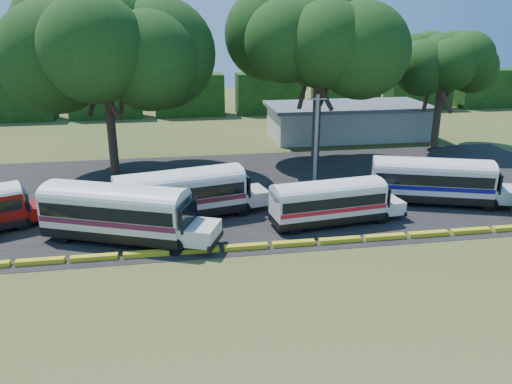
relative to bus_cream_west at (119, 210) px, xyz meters
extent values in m
plane|color=#314316|center=(6.15, -3.57, -2.09)|extent=(160.00, 160.00, 0.00)
cube|color=black|center=(7.15, 8.43, -2.08)|extent=(64.00, 24.00, 0.02)
cube|color=yellow|center=(-4.35, -2.57, -1.94)|extent=(2.70, 0.45, 0.30)
cube|color=yellow|center=(-1.35, -2.57, -1.94)|extent=(2.70, 0.45, 0.30)
cube|color=yellow|center=(1.65, -2.57, -1.94)|extent=(2.70, 0.45, 0.30)
cube|color=yellow|center=(4.65, -2.57, -1.94)|extent=(2.70, 0.45, 0.30)
cube|color=yellow|center=(7.65, -2.57, -1.94)|extent=(2.70, 0.45, 0.30)
cube|color=yellow|center=(10.65, -2.57, -1.94)|extent=(2.70, 0.45, 0.30)
cube|color=yellow|center=(13.65, -2.57, -1.94)|extent=(2.70, 0.45, 0.30)
cube|color=yellow|center=(16.65, -2.57, -1.94)|extent=(2.70, 0.45, 0.30)
cube|color=yellow|center=(19.65, -2.57, -1.94)|extent=(2.70, 0.45, 0.30)
cube|color=yellow|center=(22.65, -2.57, -1.94)|extent=(2.70, 0.45, 0.30)
cube|color=yellow|center=(25.65, -2.57, -1.94)|extent=(2.70, 0.45, 0.30)
cube|color=#BCB8AC|center=(24.15, 26.43, -0.29)|extent=(18.00, 8.00, 3.60)
cube|color=#53555A|center=(24.15, 26.43, 1.71)|extent=(19.00, 9.00, 0.40)
cube|color=black|center=(-17.85, 44.43, 0.91)|extent=(10.00, 4.00, 6.00)
cube|color=black|center=(-5.85, 44.43, 0.91)|extent=(10.00, 4.00, 6.00)
cube|color=black|center=(6.15, 44.43, 0.91)|extent=(10.00, 4.00, 6.00)
cube|color=black|center=(18.15, 44.43, 0.91)|extent=(10.00, 4.00, 6.00)
cube|color=black|center=(30.15, 44.43, 0.91)|extent=(10.00, 4.00, 6.00)
cube|color=black|center=(42.15, 44.43, 0.91)|extent=(10.00, 4.00, 6.00)
cube|color=black|center=(54.15, 44.43, 0.91)|extent=(10.00, 4.00, 6.00)
cylinder|color=black|center=(-6.57, 2.79, -1.61)|extent=(0.97, 0.62, 0.95)
cylinder|color=black|center=(-7.37, 4.65, -1.61)|extent=(0.97, 0.62, 0.95)
cube|color=maroon|center=(-6.02, 4.13, -1.19)|extent=(2.39, 2.58, 0.90)
cube|color=black|center=(-6.56, 3.89, -0.27)|extent=(0.99, 2.05, 1.30)
cube|color=black|center=(-5.28, 4.45, -1.57)|extent=(1.08, 2.19, 0.28)
cylinder|color=black|center=(3.35, -2.65, -1.53)|extent=(1.15, 0.71, 1.11)
cylinder|color=black|center=(4.25, -0.45, -1.53)|extent=(1.15, 0.71, 1.11)
cylinder|color=black|center=(-3.67, 0.21, -1.53)|extent=(1.15, 0.71, 1.11)
cylinder|color=black|center=(-2.77, 2.42, -1.53)|extent=(1.15, 0.71, 1.11)
cube|color=black|center=(-0.23, 0.09, -1.36)|extent=(9.51, 6.03, 0.61)
cube|color=#ECE6CC|center=(-0.23, 0.09, -0.04)|extent=(9.51, 6.03, 2.04)
cube|color=black|center=(-0.23, 0.09, 0.20)|extent=(9.20, 5.96, 0.86)
cube|color=maroon|center=(-0.23, 0.09, -0.45)|extent=(9.45, 6.04, 0.33)
ellipsoid|color=white|center=(-0.23, 0.09, 0.98)|extent=(9.51, 6.03, 1.25)
cube|color=#ECE6CC|center=(4.93, -2.01, -1.03)|extent=(2.78, 3.03, 1.06)
cube|color=black|center=(4.28, -1.75, 0.06)|extent=(1.12, 2.44, 1.53)
cube|color=black|center=(5.81, -2.37, -1.47)|extent=(1.22, 2.60, 0.33)
cube|color=black|center=(-4.40, 1.80, -1.47)|extent=(1.22, 2.60, 0.33)
cylinder|color=black|center=(8.23, 2.93, -1.55)|extent=(1.12, 0.54, 1.08)
cylinder|color=black|center=(7.70, 5.19, -1.55)|extent=(1.12, 0.54, 1.08)
cylinder|color=black|center=(1.06, 1.28, -1.55)|extent=(1.12, 0.54, 1.08)
cylinder|color=black|center=(0.54, 3.53, -1.55)|extent=(1.12, 0.54, 1.08)
cube|color=black|center=(3.85, 3.11, -1.38)|extent=(9.25, 4.63, 0.60)
cube|color=beige|center=(3.85, 3.11, -0.10)|extent=(9.25, 4.63, 1.98)
cube|color=black|center=(3.85, 3.11, 0.14)|extent=(8.92, 4.61, 0.83)
cube|color=#5A171E|center=(3.85, 3.11, -0.50)|extent=(9.18, 4.65, 0.32)
ellipsoid|color=white|center=(3.85, 3.11, 0.89)|extent=(9.25, 4.63, 1.22)
cube|color=beige|center=(9.12, 4.33, -1.06)|extent=(2.43, 2.76, 1.03)
cube|color=black|center=(8.46, 4.17, 0.00)|extent=(0.72, 2.46, 1.48)
cube|color=black|center=(10.02, 4.53, -1.49)|extent=(0.79, 2.63, 0.32)
cube|color=black|center=(-0.42, 2.12, -1.49)|extent=(0.79, 2.63, 0.32)
cylinder|color=black|center=(17.49, -0.08, -1.62)|extent=(0.97, 0.38, 0.94)
cylinder|color=black|center=(17.24, 1.92, -1.62)|extent=(0.97, 0.38, 0.94)
cylinder|color=black|center=(11.15, -0.89, -1.62)|extent=(0.97, 0.38, 0.94)
cylinder|color=black|center=(10.90, 1.10, -1.62)|extent=(0.97, 0.38, 0.94)
cube|color=black|center=(13.73, 0.45, -1.48)|extent=(7.94, 3.31, 0.52)
cube|color=silver|center=(13.73, 0.45, -0.36)|extent=(7.94, 3.31, 1.72)
cube|color=black|center=(13.73, 0.45, -0.16)|extent=(7.64, 3.33, 0.72)
cube|color=red|center=(13.73, 0.45, -0.71)|extent=(7.87, 3.34, 0.28)
ellipsoid|color=white|center=(13.73, 0.45, 0.50)|extent=(7.94, 3.31, 1.06)
cube|color=silver|center=(18.39, 1.05, -1.19)|extent=(1.94, 2.27, 0.89)
cube|color=black|center=(17.80, 0.97, -0.28)|extent=(0.41, 2.16, 1.29)
cube|color=black|center=(19.18, 1.15, -1.57)|extent=(0.46, 2.30, 0.28)
cube|color=black|center=(9.95, -0.03, -1.57)|extent=(0.46, 2.30, 0.28)
cylinder|color=black|center=(26.30, 0.90, -1.56)|extent=(1.10, 0.62, 1.06)
cylinder|color=black|center=(27.03, 3.05, -1.56)|extent=(1.10, 0.62, 1.06)
cylinder|color=black|center=(19.45, 3.20, -1.56)|extent=(1.10, 0.62, 1.06)
cylinder|color=black|center=(20.17, 5.36, -1.56)|extent=(1.10, 0.62, 1.06)
cube|color=black|center=(22.73, 3.30, -1.40)|extent=(9.11, 5.30, 0.58)
cube|color=silver|center=(22.73, 3.30, -0.14)|extent=(9.11, 5.30, 1.95)
cube|color=black|center=(22.73, 3.30, 0.10)|extent=(8.80, 5.25, 0.82)
cube|color=#0C0B72|center=(22.73, 3.30, -0.52)|extent=(9.04, 5.31, 0.32)
ellipsoid|color=white|center=(22.73, 3.30, 0.84)|extent=(9.11, 5.30, 1.20)
cube|color=silver|center=(27.77, 1.60, -1.08)|extent=(2.56, 2.83, 1.01)
cube|color=black|center=(27.14, 1.82, -0.04)|extent=(0.93, 2.37, 1.46)
cube|color=black|center=(18.65, 4.67, -1.50)|extent=(1.01, 2.53, 0.32)
cylinder|color=#3D321E|center=(-1.92, 15.75, 1.93)|extent=(0.80, 0.80, 8.03)
cylinder|color=#3D321E|center=(-0.70, 16.19, 5.37)|extent=(1.40, 2.87, 4.57)
cylinder|color=#3D321E|center=(-2.92, 16.58, 5.37)|extent=(2.19, 2.50, 4.57)
cylinder|color=#3D321E|center=(-2.15, 14.47, 5.37)|extent=(2.92, 0.94, 4.57)
ellipsoid|color=black|center=(-1.92, 15.75, 9.60)|extent=(13.10, 13.10, 9.61)
cylinder|color=#3D321E|center=(17.40, 16.45, 1.98)|extent=(0.80, 0.80, 8.14)
cylinder|color=#3D321E|center=(18.63, 16.90, 5.47)|extent=(1.41, 2.90, 4.63)
cylinder|color=#3D321E|center=(16.41, 17.29, 5.47)|extent=(2.22, 2.52, 4.63)
cylinder|color=#3D321E|center=(17.18, 15.17, 5.47)|extent=(2.96, 0.94, 4.63)
ellipsoid|color=black|center=(17.40, 16.45, 9.75)|extent=(12.49, 12.49, 9.16)
cylinder|color=#3D321E|center=(32.13, 20.09, 1.00)|extent=(0.80, 0.80, 6.17)
cylinder|color=#3D321E|center=(33.35, 20.53, 3.65)|extent=(1.20, 2.32, 3.56)
cylinder|color=#3D321E|center=(31.13, 20.92, 3.65)|extent=(1.82, 2.05, 3.56)
cylinder|color=#3D321E|center=(31.90, 18.81, 3.65)|extent=(2.35, 0.83, 3.56)
ellipsoid|color=black|center=(32.13, 20.09, 7.01)|extent=(8.48, 8.48, 6.22)
cylinder|color=gray|center=(15.49, 9.79, 1.70)|extent=(0.30, 0.30, 7.58)
cube|color=gray|center=(15.49, 9.79, 5.11)|extent=(1.60, 0.12, 0.12)
camera|label=1|loc=(3.70, -30.15, 11.17)|focal=35.00mm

